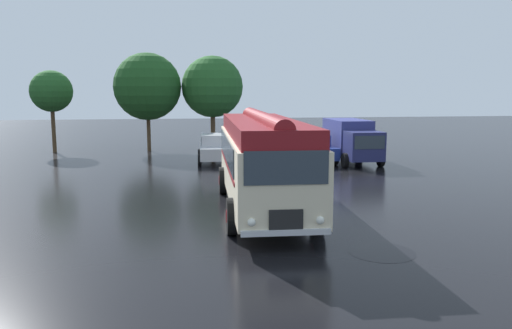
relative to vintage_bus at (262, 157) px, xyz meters
name	(u,v)px	position (x,y,z in m)	size (l,w,h in m)	color
ground_plane	(286,206)	(0.95, 0.33, -1.89)	(120.00, 120.00, 0.00)	black
vintage_bus	(262,157)	(0.00, 0.00, 0.00)	(3.20, 10.22, 3.49)	beige
car_near_left	(214,148)	(-0.86, 12.24, -1.05)	(2.09, 4.27, 1.66)	#B7BABF
car_mid_left	(261,147)	(1.98, 12.17, -1.05)	(2.34, 4.37, 1.66)	#4C5156
car_mid_right	(313,148)	(4.96, 11.36, -1.05)	(2.23, 4.33, 1.66)	navy
box_van	(351,139)	(7.23, 11.13, -0.53)	(2.36, 5.78, 2.50)	navy
tree_far_left	(50,92)	(-11.51, 18.69, 2.25)	(2.83, 2.83, 5.61)	#4C3823
tree_left_of_centre	(147,87)	(-5.07, 18.59, 2.62)	(4.68, 4.68, 6.86)	#4C3823
tree_centre	(213,86)	(-0.46, 18.52, 2.65)	(4.36, 4.36, 6.69)	#4C3823
puddle_patch	(382,252)	(2.31, -5.29, -1.89)	(1.75, 1.75, 0.01)	black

